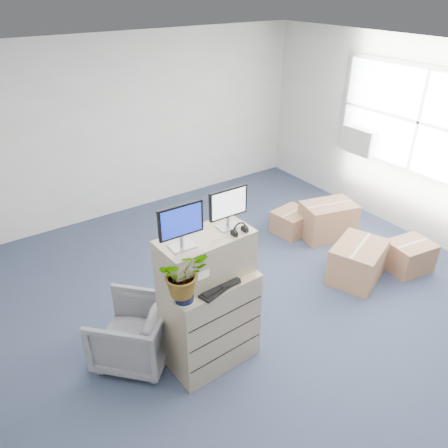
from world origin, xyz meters
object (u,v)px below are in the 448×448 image
(monitor_left, at_px, (181,224))
(potted_plant, at_px, (183,278))
(office_chair, at_px, (133,330))
(monitor_right, at_px, (228,206))
(filing_cabinet_lower, at_px, (210,320))
(water_bottle, at_px, (211,259))
(keyboard, at_px, (218,287))

(monitor_left, relative_size, potted_plant, 0.75)
(office_chair, bearing_deg, potted_plant, 71.98)
(monitor_left, bearing_deg, monitor_right, 8.42)
(filing_cabinet_lower, distance_m, water_bottle, 0.66)
(monitor_left, relative_size, keyboard, 0.94)
(monitor_right, relative_size, office_chair, 0.54)
(monitor_left, distance_m, potted_plant, 0.45)
(office_chair, bearing_deg, keyboard, 92.50)
(water_bottle, bearing_deg, monitor_left, -166.04)
(monitor_right, relative_size, keyboard, 0.90)
(monitor_right, xyz_separation_m, keyboard, (-0.27, -0.23, -0.65))
(water_bottle, distance_m, potted_plant, 0.52)
(water_bottle, bearing_deg, monitor_right, -7.92)
(monitor_left, relative_size, monitor_right, 1.04)
(filing_cabinet_lower, distance_m, monitor_left, 1.21)
(keyboard, height_order, office_chair, keyboard)
(water_bottle, height_order, office_chair, water_bottle)
(filing_cabinet_lower, distance_m, monitor_right, 1.20)
(keyboard, distance_m, potted_plant, 0.42)
(potted_plant, relative_size, office_chair, 0.75)
(monitor_left, bearing_deg, water_bottle, 15.76)
(monitor_right, distance_m, office_chair, 1.64)
(keyboard, relative_size, office_chair, 0.60)
(keyboard, height_order, potted_plant, potted_plant)
(potted_plant, bearing_deg, filing_cabinet_lower, 23.71)
(office_chair, bearing_deg, monitor_left, 87.78)
(keyboard, bearing_deg, water_bottle, 55.23)
(filing_cabinet_lower, relative_size, water_bottle, 3.85)
(monitor_right, bearing_deg, filing_cabinet_lower, -164.93)
(monitor_right, distance_m, water_bottle, 0.55)
(monitor_right, bearing_deg, office_chair, 158.17)
(potted_plant, height_order, office_chair, potted_plant)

